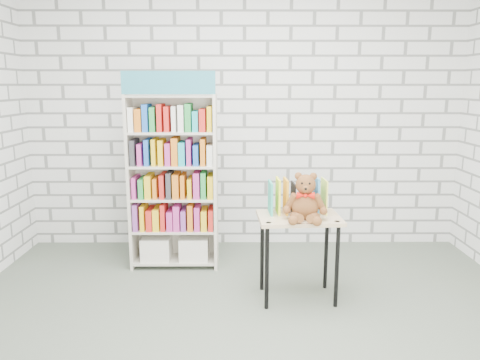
{
  "coord_description": "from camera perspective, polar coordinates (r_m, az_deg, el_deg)",
  "views": [
    {
      "loc": [
        -0.07,
        -2.87,
        1.69
      ],
      "look_at": [
        -0.05,
        0.95,
        0.91
      ],
      "focal_mm": 35.0,
      "sensor_mm": 36.0,
      "label": 1
    }
  ],
  "objects": [
    {
      "name": "table_books",
      "position": [
        3.75,
        6.98,
        -2.01
      ],
      "size": [
        0.45,
        0.22,
        0.26
      ],
      "color": "#29B59A",
      "rests_on": "display_table"
    },
    {
      "name": "bookshelf",
      "position": [
        4.36,
        -8.1,
        -0.03
      ],
      "size": [
        0.8,
        0.31,
        1.81
      ],
      "color": "beige",
      "rests_on": "ground"
    },
    {
      "name": "teddy_bear",
      "position": [
        3.56,
        7.96,
        -2.58
      ],
      "size": [
        0.33,
        0.32,
        0.36
      ],
      "color": "brown",
      "rests_on": "display_table"
    },
    {
      "name": "room_shell",
      "position": [
        2.88,
        1.15,
        13.42
      ],
      "size": [
        4.52,
        4.02,
        2.81
      ],
      "color": "silver",
      "rests_on": "ground"
    },
    {
      "name": "ground",
      "position": [
        3.33,
        1.02,
        -18.91
      ],
      "size": [
        4.5,
        4.5,
        0.0
      ],
      "primitive_type": "plane",
      "color": "#50594B",
      "rests_on": "ground"
    },
    {
      "name": "display_table",
      "position": [
        3.71,
        7.18,
        -5.8
      ],
      "size": [
        0.66,
        0.47,
        0.68
      ],
      "color": "tan",
      "rests_on": "ground"
    }
  ]
}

